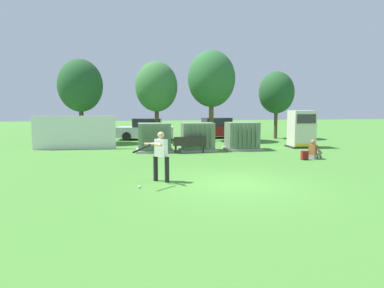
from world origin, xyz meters
The scene contains 18 objects.
ground_plane centered at (0.00, 0.00, 0.00)m, with size 96.00×96.00×0.00m, color #478433.
fence_panel centered at (-7.03, 10.50, 1.00)m, with size 4.80×0.12×2.00m, color white.
transformer_west centered at (-2.36, 8.84, 0.79)m, with size 2.10×1.70×1.62m.
transformer_mid_west centered at (0.12, 8.82, 0.79)m, with size 2.10×1.70×1.62m.
transformer_mid_east centered at (2.81, 8.95, 0.79)m, with size 2.10×1.70×1.62m.
generator_enclosure centered at (6.79, 9.49, 1.14)m, with size 1.60×1.40×2.30m.
park_bench centered at (-0.46, 7.92, 0.54)m, with size 1.83×0.57×0.92m.
batter centered at (-2.46, 0.84, 0.98)m, with size 1.22×1.40×1.74m.
sports_ball centered at (-3.18, 0.02, 0.04)m, with size 0.09×0.09×0.09m, color white.
seated_spectator centered at (5.32, 4.97, 0.38)m, with size 0.79×0.67×0.96m.
backpack centered at (4.72, 4.72, 0.21)m, with size 0.33×0.27×0.44m.
tree_left centered at (-7.15, 13.83, 3.94)m, with size 3.00×3.00×5.74m.
tree_center_left centered at (-1.98, 14.18, 3.91)m, with size 2.98×2.98×5.70m.
tree_center_right centered at (2.00, 14.18, 4.50)m, with size 3.43×3.43×6.56m.
tree_right centered at (7.37, 15.23, 3.58)m, with size 2.73×2.73×5.22m.
parked_car_leftmost centered at (-7.94, 16.26, 0.75)m, with size 4.28×2.08×1.62m.
parked_car_left_of_center centered at (-2.74, 15.80, 0.75)m, with size 4.37×2.28×1.62m.
parked_car_right_of_center centered at (2.80, 16.47, 0.75)m, with size 4.39×2.34×1.62m.
Camera 1 is at (-3.08, -11.12, 2.66)m, focal length 32.87 mm.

